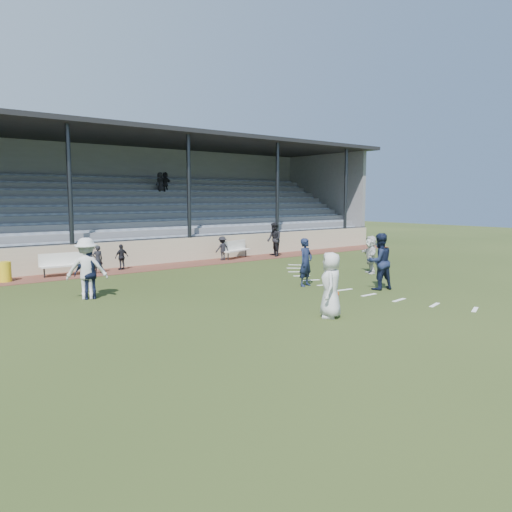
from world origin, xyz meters
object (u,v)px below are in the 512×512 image
at_px(bench_right, 236,248).
at_px(player_white_lead, 331,285).
at_px(trash_bin, 5,272).
at_px(football, 336,294).
at_px(official, 274,239).
at_px(player_navy_lead, 306,262).
at_px(bench_left, 65,262).

distance_m(bench_right, player_white_lead, 13.53).
distance_m(trash_bin, football, 12.66).
bearing_deg(official, bench_right, -86.34).
height_order(football, player_navy_lead, player_navy_lead).
distance_m(bench_left, player_navy_lead, 10.06).
xyz_separation_m(player_white_lead, official, (8.08, 11.62, 0.06)).
xyz_separation_m(bench_right, trash_bin, (-11.40, -0.38, -0.18)).
xyz_separation_m(player_white_lead, player_navy_lead, (2.90, 3.89, -0.01)).
distance_m(bench_left, player_white_lead, 12.30).
relative_size(trash_bin, player_white_lead, 0.43).
bearing_deg(bench_right, official, -33.45).
xyz_separation_m(trash_bin, official, (13.62, -0.18, 0.55)).
height_order(trash_bin, player_white_lead, player_white_lead).
xyz_separation_m(bench_left, trash_bin, (-2.30, -0.06, -0.18)).
relative_size(bench_left, bench_right, 1.00).
height_order(bench_left, player_white_lead, player_white_lead).
bearing_deg(official, player_white_lead, -16.89).
bearing_deg(bench_left, football, -58.60).
height_order(trash_bin, player_navy_lead, player_navy_lead).
relative_size(bench_left, official, 1.08).
bearing_deg(player_navy_lead, trash_bin, 124.77).
relative_size(trash_bin, football, 3.40).
height_order(football, player_white_lead, player_white_lead).
bearing_deg(football, bench_left, 118.04).
bearing_deg(official, football, -13.05).
height_order(trash_bin, football, trash_bin).
distance_m(football, player_white_lead, 2.88).
xyz_separation_m(bench_right, player_white_lead, (-5.86, -12.19, 0.31)).
height_order(bench_right, football, bench_right).
bearing_deg(player_white_lead, bench_left, -117.88).
height_order(trash_bin, official, official).
bearing_deg(player_navy_lead, bench_left, 115.50).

